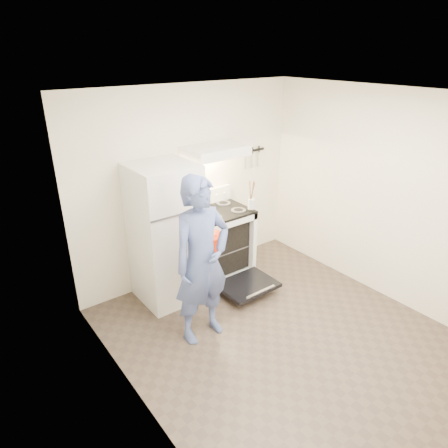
{
  "coord_description": "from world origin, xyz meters",
  "views": [
    {
      "loc": [
        -2.59,
        -2.36,
        2.88
      ],
      "look_at": [
        -0.05,
        1.0,
        1.0
      ],
      "focal_mm": 32.0,
      "sensor_mm": 36.0,
      "label": 1
    }
  ],
  "objects_px": {
    "refrigerator": "(165,234)",
    "stove_body": "(219,244)",
    "tea_kettle": "(192,199)",
    "dutch_oven": "(209,241)",
    "person": "(202,261)"
  },
  "relations": [
    {
      "from": "refrigerator",
      "to": "dutch_oven",
      "type": "distance_m",
      "value": 0.62
    },
    {
      "from": "refrigerator",
      "to": "stove_body",
      "type": "relative_size",
      "value": 1.85
    },
    {
      "from": "stove_body",
      "to": "tea_kettle",
      "type": "distance_m",
      "value": 0.73
    },
    {
      "from": "person",
      "to": "dutch_oven",
      "type": "height_order",
      "value": "person"
    },
    {
      "from": "person",
      "to": "dutch_oven",
      "type": "bearing_deg",
      "value": 43.33
    },
    {
      "from": "refrigerator",
      "to": "dutch_oven",
      "type": "bearing_deg",
      "value": -68.8
    },
    {
      "from": "person",
      "to": "tea_kettle",
      "type": "bearing_deg",
      "value": 59.56
    },
    {
      "from": "tea_kettle",
      "to": "person",
      "type": "relative_size",
      "value": 0.17
    },
    {
      "from": "tea_kettle",
      "to": "dutch_oven",
      "type": "relative_size",
      "value": 0.81
    },
    {
      "from": "refrigerator",
      "to": "tea_kettle",
      "type": "bearing_deg",
      "value": 24.38
    },
    {
      "from": "refrigerator",
      "to": "stove_body",
      "type": "height_order",
      "value": "refrigerator"
    },
    {
      "from": "tea_kettle",
      "to": "dutch_oven",
      "type": "height_order",
      "value": "tea_kettle"
    },
    {
      "from": "dutch_oven",
      "to": "tea_kettle",
      "type": "bearing_deg",
      "value": 68.93
    },
    {
      "from": "tea_kettle",
      "to": "person",
      "type": "distance_m",
      "value": 1.29
    },
    {
      "from": "refrigerator",
      "to": "tea_kettle",
      "type": "relative_size",
      "value": 5.61
    }
  ]
}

